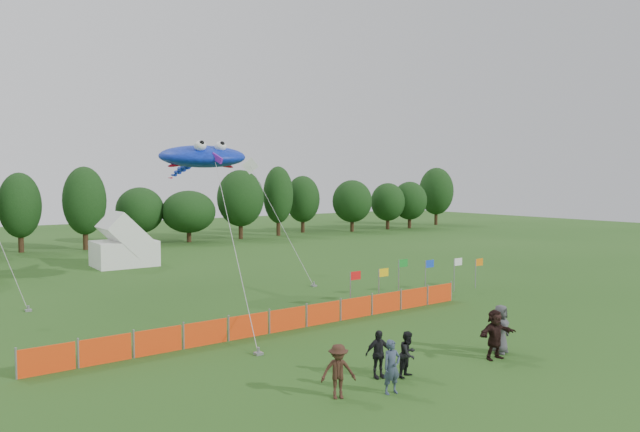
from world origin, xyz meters
TOP-DOWN VIEW (x-y plane):
  - ground at (0.00, 0.00)m, footprint 160.00×160.00m
  - treeline at (1.61, 44.93)m, footprint 104.57×8.78m
  - tent_right at (-1.14, 30.97)m, footprint 4.65×3.72m
  - barrier_fence at (-1.09, 7.00)m, footprint 21.90×0.06m
  - flag_row at (9.15, 8.90)m, footprint 10.73×0.73m
  - spectator_a at (-2.53, -1.42)m, footprint 0.68×0.49m
  - spectator_b at (-1.00, -0.61)m, footprint 0.91×0.79m
  - spectator_c at (-4.15, -0.74)m, footprint 1.27×1.06m
  - spectator_d at (-1.91, -0.07)m, footprint 1.04×0.60m
  - spectator_e at (3.87, -0.77)m, footprint 1.06×0.84m
  - spectator_f at (3.05, -1.12)m, footprint 1.82×0.79m
  - stingray_kite at (-0.01, 18.69)m, footprint 7.22×20.91m
  - small_kite_white at (6.38, 21.84)m, footprint 1.32×9.55m

SIDE VIEW (x-z plane):
  - ground at x=0.00m, z-range 0.00..0.00m
  - barrier_fence at x=-1.09m, z-range 0.00..1.00m
  - spectator_b at x=-1.00m, z-range 0.00..1.59m
  - spectator_d at x=-1.91m, z-range 0.00..1.66m
  - spectator_c at x=-4.15m, z-range 0.00..1.71m
  - spectator_a at x=-2.53m, z-range 0.00..1.73m
  - spectator_f at x=3.05m, z-range 0.00..1.90m
  - spectator_e at x=3.87m, z-range 0.00..1.91m
  - flag_row at x=9.15m, z-range 0.25..2.46m
  - tent_right at x=-1.14m, z-range 0.02..3.30m
  - treeline at x=1.61m, z-range 0.00..8.36m
  - small_kite_white at x=6.38m, z-range 1.58..10.15m
  - stingray_kite at x=-0.01m, z-range 3.62..12.84m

